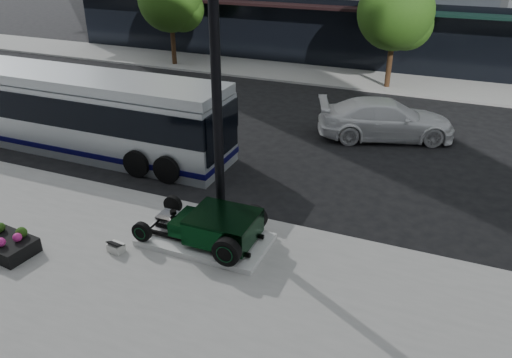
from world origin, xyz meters
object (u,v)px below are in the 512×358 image
at_px(lamppost, 216,87).
at_px(transit_bus, 79,111).
at_px(hot_rod, 216,226).
at_px(white_sedan, 386,119).
at_px(flower_planter, 0,242).

xyz_separation_m(lamppost, transit_bus, (-7.46, 3.11, -2.62)).
distance_m(hot_rod, white_sedan, 10.08).
bearing_deg(transit_bus, lamppost, -22.61).
relative_size(flower_planter, transit_bus, 0.17).
distance_m(lamppost, transit_bus, 8.49).
bearing_deg(transit_bus, flower_planter, -67.15).
distance_m(hot_rod, transit_bus, 8.89).
bearing_deg(white_sedan, transit_bus, 98.17).
xyz_separation_m(lamppost, white_sedan, (3.13, 8.66, -3.32)).
distance_m(lamppost, flower_planter, 6.92).
height_order(hot_rod, flower_planter, hot_rod).
relative_size(hot_rod, white_sedan, 0.60).
bearing_deg(hot_rod, flower_planter, -155.00).
distance_m(flower_planter, white_sedan, 14.40).
bearing_deg(white_sedan, lamppost, 140.65).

